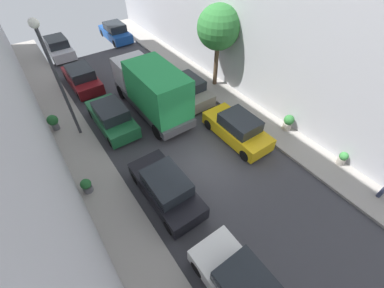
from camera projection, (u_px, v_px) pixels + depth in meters
The scene contains 17 objects.
ground at pixel (204, 162), 13.27m from camera, with size 32.00×32.00×0.00m, color #38383D.
sidewalk_left at pixel (115, 210), 11.17m from camera, with size 2.00×44.00×0.15m, color gray.
sidewalk_right at pixel (268, 126), 15.27m from camera, with size 2.00×44.00×0.15m, color gray.
parked_car_left_2 at pixel (166, 188), 11.26m from camera, with size 1.78×4.20×1.57m.
parked_car_left_3 at pixel (112, 117), 14.84m from camera, with size 1.78×4.20×1.57m.
parked_car_left_4 at pixel (82, 78), 18.00m from camera, with size 1.78×4.20×1.57m.
parked_car_left_5 at pixel (58, 47), 21.62m from camera, with size 1.78×4.20×1.57m.
parked_car_right_1 at pixel (237, 129), 14.11m from camera, with size 1.78×4.20×1.57m.
parked_car_right_2 at pixel (187, 89), 17.00m from camera, with size 1.78×4.20×1.57m.
parked_car_right_3 at pixel (115, 32), 24.00m from camera, with size 1.78×4.20×1.57m.
delivery_truck at pixel (152, 89), 15.04m from camera, with size 2.26×6.60×3.38m.
street_tree_1 at pixel (219, 28), 15.71m from camera, with size 2.78×2.78×5.42m.
potted_plant_0 at pixel (53, 121), 14.56m from camera, with size 0.61×0.61×0.98m.
potted_plant_1 at pixel (343, 158), 12.76m from camera, with size 0.44×0.44×0.77m.
potted_plant_3 at pixel (86, 186), 11.55m from camera, with size 0.49×0.49×0.77m.
potted_plant_4 at pixel (288, 122), 14.61m from camera, with size 0.59×0.59×0.98m.
lamp_post at pixel (53, 68), 11.82m from camera, with size 0.44×0.44×6.39m.
Camera 1 is at (-5.54, -6.69, 10.10)m, focal length 23.29 mm.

